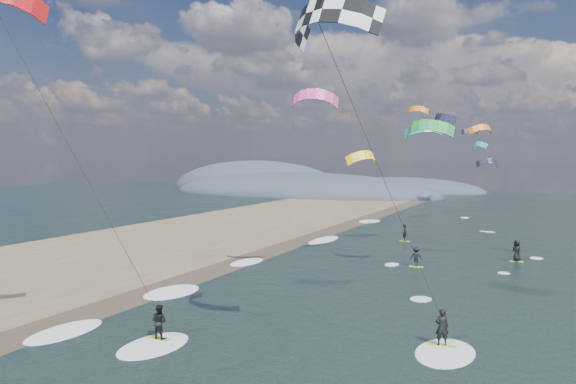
% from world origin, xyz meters
% --- Properties ---
extents(wet_sand_strip, '(3.00, 240.00, 0.00)m').
position_xyz_m(wet_sand_strip, '(-12.00, 10.00, 0.00)').
color(wet_sand_strip, '#382D23').
rests_on(wet_sand_strip, ground).
extents(coastal_hills, '(80.00, 41.00, 15.00)m').
position_xyz_m(coastal_hills, '(-44.84, 107.86, 0.00)').
color(coastal_hills, '#3D4756').
rests_on(coastal_hills, ground).
extents(kitesurfer_near_a, '(7.90, 9.05, 15.42)m').
position_xyz_m(kitesurfer_near_a, '(3.79, 7.02, 11.67)').
color(kitesurfer_near_a, '#A6D726').
rests_on(kitesurfer_near_a, ground).
extents(kitesurfer_near_b, '(7.10, 8.81, 16.26)m').
position_xyz_m(kitesurfer_near_b, '(-7.91, 2.80, 10.69)').
color(kitesurfer_near_b, '#A6D726').
rests_on(kitesurfer_near_b, ground).
extents(far_kitesurfers, '(12.22, 13.39, 1.82)m').
position_xyz_m(far_kitesurfers, '(3.64, 35.01, 0.87)').
color(far_kitesurfers, '#A6D726').
rests_on(far_kitesurfers, ground).
extents(bg_kite_field, '(13.06, 69.92, 8.69)m').
position_xyz_m(bg_kite_field, '(-0.27, 51.33, 11.75)').
color(bg_kite_field, '#D83F8C').
rests_on(bg_kite_field, ground).
extents(shoreline_surf, '(2.40, 79.40, 0.11)m').
position_xyz_m(shoreline_surf, '(-10.80, 14.75, 0.00)').
color(shoreline_surf, white).
rests_on(shoreline_surf, ground).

